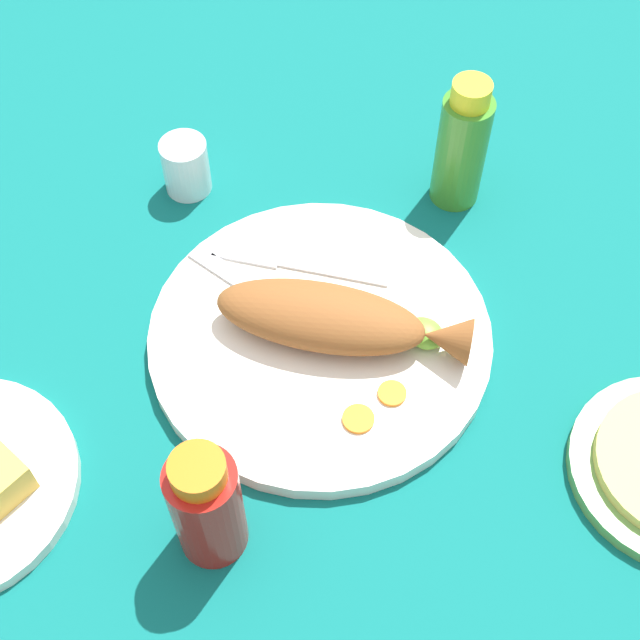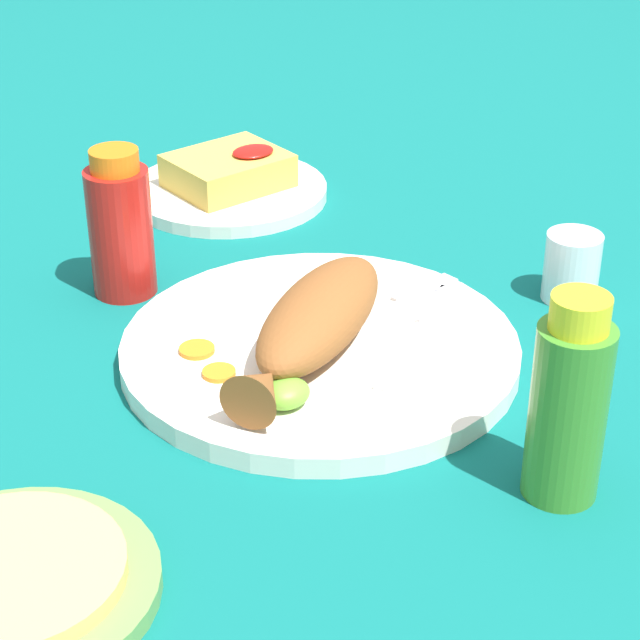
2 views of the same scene
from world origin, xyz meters
name	(u,v)px [view 1 (image 1 of 2)]	position (x,y,z in m)	size (l,w,h in m)	color
ground_plane	(320,342)	(0.00, 0.00, 0.00)	(4.00, 4.00, 0.00)	#0C605B
main_plate	(320,337)	(0.00, 0.00, 0.01)	(0.34, 0.34, 0.02)	white
fried_fish	(334,319)	(-0.01, -0.01, 0.04)	(0.24, 0.17, 0.05)	brown
fork_near	(252,288)	(0.09, 0.01, 0.02)	(0.19, 0.02, 0.00)	silver
fork_far	(287,264)	(0.08, -0.04, 0.02)	(0.17, 0.10, 0.00)	silver
carrot_slice_near	(358,419)	(-0.09, 0.05, 0.02)	(0.03, 0.03, 0.00)	orange
carrot_slice_mid	(392,393)	(-0.10, 0.01, 0.02)	(0.03, 0.03, 0.00)	orange
lime_wedge_main	(425,333)	(-0.08, -0.06, 0.03)	(0.04, 0.03, 0.02)	#6BB233
hot_sauce_bottle_red	(207,506)	(-0.06, 0.21, 0.07)	(0.06, 0.06, 0.14)	#B21914
hot_sauce_bottle_green	(462,146)	(0.02, -0.25, 0.07)	(0.05, 0.05, 0.16)	#3D8428
salt_cup	(186,169)	(0.25, -0.06, 0.03)	(0.05, 0.05, 0.06)	silver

